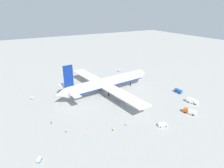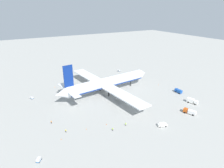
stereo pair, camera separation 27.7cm
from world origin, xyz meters
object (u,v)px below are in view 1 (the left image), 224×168
object	(u,v)px
airliner	(106,83)
ground_worker_0	(126,124)
service_truck_0	(190,111)
traffic_cone_0	(159,85)
service_truck_2	(192,101)
baggage_cart_0	(39,160)
baggage_cart_2	(32,98)
traffic_cone_1	(55,87)
ground_worker_2	(66,131)
service_truck_1	(178,91)
ground_worker_3	(51,122)
ground_worker_1	(113,129)
traffic_cone_4	(61,139)
traffic_cone_3	(87,129)
traffic_cone_2	(107,124)
baggage_cart_1	(119,71)
service_van	(162,124)

from	to	relation	value
airliner	ground_worker_0	size ratio (longest dim) A/B	47.59
airliner	service_truck_0	xyz separation A→B (m)	(27.57, -48.88, -6.10)
traffic_cone_0	service_truck_2	bearing A→B (deg)	-95.09
service_truck_0	traffic_cone_0	size ratio (longest dim) A/B	13.27
airliner	baggage_cart_0	size ratio (longest dim) A/B	28.50
baggage_cart_2	traffic_cone_1	size ratio (longest dim) A/B	5.50
ground_worker_2	service_truck_1	bearing A→B (deg)	4.10
ground_worker_2	ground_worker_3	distance (m)	12.04
baggage_cart_0	traffic_cone_1	bearing A→B (deg)	71.26
ground_worker_1	traffic_cone_1	xyz separation A→B (m)	(-10.76, 69.04, -0.55)
service_truck_0	baggage_cart_2	distance (m)	99.06
traffic_cone_0	traffic_cone_4	distance (m)	89.29
airliner	traffic_cone_3	xyz separation A→B (m)	(-29.27, -33.93, -7.24)
traffic_cone_2	traffic_cone_4	size ratio (longest dim) A/B	1.00
service_truck_0	traffic_cone_0	distance (m)	44.17
service_truck_2	traffic_cone_2	world-z (taller)	service_truck_2
airliner	traffic_cone_0	world-z (taller)	airliner
service_truck_0	traffic_cone_1	world-z (taller)	service_truck_0
baggage_cart_1	ground_worker_0	world-z (taller)	ground_worker_0
service_truck_1	baggage_cart_0	bearing A→B (deg)	-169.03
ground_worker_0	traffic_cone_0	size ratio (longest dim) A/B	3.11
service_truck_1	ground_worker_0	xyz separation A→B (m)	(-54.75, -15.64, -0.55)
service_truck_0	traffic_cone_4	size ratio (longest dim) A/B	13.27
traffic_cone_0	traffic_cone_4	size ratio (longest dim) A/B	1.00
service_van	traffic_cone_3	bearing A→B (deg)	154.41
service_truck_0	service_truck_1	bearing A→B (deg)	54.78
ground_worker_1	traffic_cone_4	bearing A→B (deg)	166.49
service_truck_2	baggage_cart_2	size ratio (longest dim) A/B	2.28
service_truck_0	ground_worker_2	size ratio (longest dim) A/B	4.25
traffic_cone_4	traffic_cone_3	bearing A→B (deg)	6.90
ground_worker_2	traffic_cone_0	size ratio (longest dim) A/B	3.12
ground_worker_2	traffic_cone_2	bearing A→B (deg)	-11.27
traffic_cone_0	traffic_cone_1	size ratio (longest dim) A/B	1.00
service_truck_0	traffic_cone_2	world-z (taller)	service_truck_0
airliner	service_truck_2	size ratio (longest dim) A/B	11.81
traffic_cone_1	baggage_cart_2	bearing A→B (deg)	-146.76
baggage_cart_1	traffic_cone_1	xyz separation A→B (m)	(-62.58, -9.47, -0.52)
ground_worker_1	service_van	bearing A→B (deg)	-21.22
ground_worker_1	ground_worker_3	world-z (taller)	ground_worker_3
service_van	ground_worker_3	xyz separation A→B (m)	(-48.40, 30.46, -0.18)
baggage_cart_1	ground_worker_0	xyz separation A→B (m)	(-43.91, -78.21, 0.07)
service_truck_1	traffic_cone_3	size ratio (longest dim) A/B	9.90
traffic_cone_2	traffic_cone_1	bearing A→B (deg)	99.52
traffic_cone_4	airliner	bearing A→B (deg)	39.98
baggage_cart_0	baggage_cart_2	size ratio (longest dim) A/B	0.94
service_van	baggage_cart_2	distance (m)	84.74
baggage_cart_0	baggage_cart_2	xyz separation A→B (m)	(6.23, 60.13, -0.08)
service_truck_1	service_truck_2	distance (m)	16.14
traffic_cone_0	ground_worker_2	bearing A→B (deg)	-163.53
ground_worker_3	traffic_cone_1	bearing A→B (deg)	73.82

